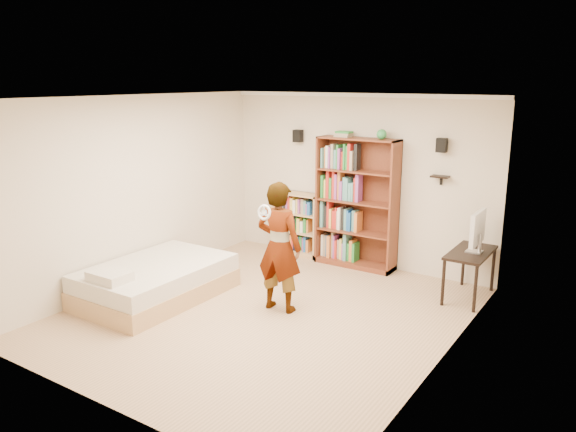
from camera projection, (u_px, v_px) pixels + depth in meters
name	position (u px, v px, depth m)	size (l,w,h in m)	color
ground	(267.00, 314.00, 7.15)	(4.50, 5.00, 0.01)	tan
room_shell	(265.00, 177.00, 6.73)	(4.52, 5.02, 2.71)	beige
crown_molding	(264.00, 100.00, 6.51)	(4.50, 5.00, 0.06)	white
speaker_left	(298.00, 136.00, 9.18)	(0.14, 0.12, 0.20)	black
speaker_right	(442.00, 145.00, 7.90)	(0.14, 0.12, 0.20)	black
wall_shelf	(440.00, 177.00, 8.02)	(0.25, 0.16, 0.03)	black
tall_bookshelf	(357.00, 204.00, 8.74)	(1.29, 0.38, 2.04)	brown
low_bookshelf	(297.00, 224.00, 9.47)	(0.85, 0.32, 1.06)	tan
computer_desk	(469.00, 275.00, 7.60)	(0.49, 0.97, 0.66)	black
imac	(476.00, 232.00, 7.42)	(0.11, 0.56, 0.56)	silver
daybed	(156.00, 277.00, 7.61)	(1.31, 2.02, 0.60)	beige
person	(279.00, 247.00, 7.10)	(0.61, 0.40, 1.69)	black
wii_wheel	(264.00, 212.00, 6.72)	(0.19, 0.19, 0.03)	silver
navy_bag	(294.00, 241.00, 9.59)	(0.31, 0.20, 0.42)	black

